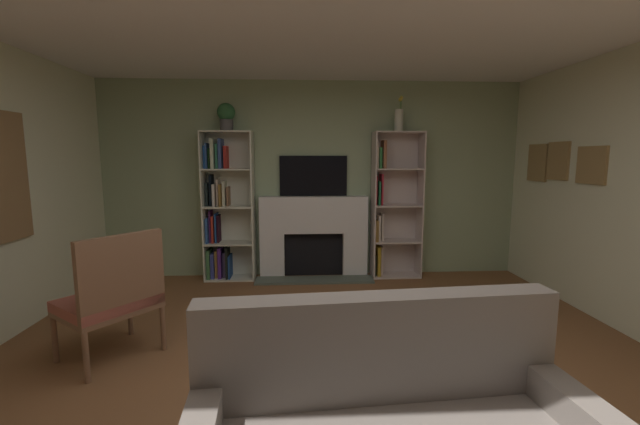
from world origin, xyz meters
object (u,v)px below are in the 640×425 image
at_px(bookshelf_right, 391,207).
at_px(armchair, 113,296).
at_px(fireplace, 314,235).
at_px(tv, 313,176).
at_px(potted_plant, 226,116).
at_px(bookshelf_left, 223,210).
at_px(vase_with_flowers, 399,119).
at_px(coffee_table, 367,374).

relative_size(bookshelf_right, armchair, 1.88).
bearing_deg(fireplace, armchair, -127.21).
distance_m(tv, potted_plant, 1.37).
bearing_deg(potted_plant, armchair, -104.53).
distance_m(fireplace, armchair, 2.78).
bearing_deg(tv, bookshelf_right, -4.48).
xyz_separation_m(bookshelf_left, vase_with_flowers, (2.32, -0.03, 1.19)).
bearing_deg(coffee_table, armchair, 154.84).
xyz_separation_m(tv, coffee_table, (0.21, -3.18, -1.06)).
height_order(bookshelf_right, armchair, bookshelf_right).
xyz_separation_m(fireplace, bookshelf_left, (-1.20, -0.02, 0.36)).
xyz_separation_m(fireplace, bookshelf_right, (1.05, -0.01, 0.38)).
height_order(tv, coffee_table, tv).
height_order(bookshelf_left, armchair, bookshelf_left).
height_order(fireplace, bookshelf_right, bookshelf_right).
bearing_deg(coffee_table, bookshelf_right, 74.89).
bearing_deg(tv, armchair, -126.32).
relative_size(fireplace, vase_with_flowers, 3.40).
distance_m(tv, bookshelf_left, 1.28).
bearing_deg(potted_plant, bookshelf_left, 161.20).
bearing_deg(armchair, tv, 53.68).
height_order(bookshelf_left, coffee_table, bookshelf_left).
height_order(bookshelf_left, potted_plant, potted_plant).
relative_size(bookshelf_right, vase_with_flowers, 4.27).
distance_m(bookshelf_left, potted_plant, 1.22).
bearing_deg(armchair, bookshelf_right, 38.94).
height_order(fireplace, coffee_table, fireplace).
relative_size(tv, armchair, 0.87).
relative_size(bookshelf_left, bookshelf_right, 1.00).
distance_m(fireplace, tv, 0.80).
distance_m(bookshelf_left, vase_with_flowers, 2.61).
distance_m(tv, armchair, 2.96).
distance_m(bookshelf_left, coffee_table, 3.45).
bearing_deg(coffee_table, tv, 93.82).
height_order(bookshelf_right, coffee_table, bookshelf_right).
relative_size(tv, vase_with_flowers, 1.98).
bearing_deg(bookshelf_right, bookshelf_left, -179.73).
height_order(bookshelf_left, bookshelf_right, same).
xyz_separation_m(potted_plant, coffee_table, (1.33, -3.06, -1.84)).
bearing_deg(potted_plant, coffee_table, -66.46).
distance_m(bookshelf_left, bookshelf_right, 2.25).
xyz_separation_m(tv, armchair, (-1.68, -2.29, -0.84)).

